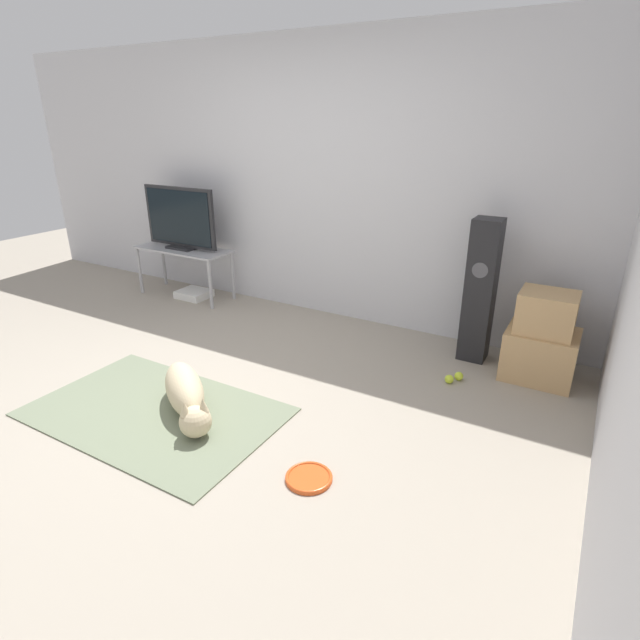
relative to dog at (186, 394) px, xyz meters
name	(u,v)px	position (x,y,z in m)	size (l,w,h in m)	color
ground_plane	(171,403)	(-0.18, 0.02, -0.14)	(12.00, 12.00, 0.00)	#9E9384
wall_back	(321,183)	(-0.18, 2.12, 1.13)	(8.00, 0.06, 2.55)	silver
area_rug	(155,412)	(-0.19, -0.11, -0.14)	(1.67, 1.04, 0.01)	slate
dog	(186,394)	(0.00, 0.00, 0.00)	(0.83, 0.65, 0.28)	beige
frisbee	(309,478)	(1.05, -0.17, -0.13)	(0.26, 0.26, 0.03)	#DB511E
cardboard_box_lower	(540,354)	(1.96, 1.70, 0.05)	(0.50, 0.43, 0.38)	tan
cardboard_box_upper	(547,313)	(1.95, 1.69, 0.39)	(0.39, 0.34, 0.31)	tan
floor_speaker	(480,291)	(1.45, 1.80, 0.43)	(0.22, 0.22, 1.15)	black
tv_stand	(183,255)	(-1.70, 1.77, 0.32)	(1.09, 0.42, 0.53)	#A8A8AD
tv	(180,219)	(-1.70, 1.77, 0.71)	(0.92, 0.20, 0.65)	#232326
tennis_ball_by_boxes	(449,379)	(1.41, 1.27, -0.11)	(0.07, 0.07, 0.07)	#C6E033
tennis_ball_near_speaker	(459,376)	(1.46, 1.35, -0.11)	(0.07, 0.07, 0.07)	#C6E033
game_console	(194,294)	(-1.59, 1.76, -0.10)	(0.34, 0.29, 0.08)	white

